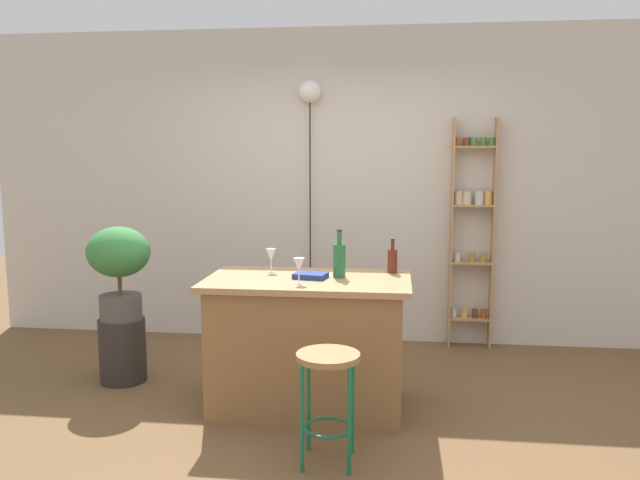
% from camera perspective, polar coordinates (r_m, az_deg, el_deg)
% --- Properties ---
extents(ground, '(12.00, 12.00, 0.00)m').
position_cam_1_polar(ground, '(4.17, -1.65, -16.26)').
color(ground, brown).
extents(back_wall, '(6.40, 0.10, 2.80)m').
position_cam_1_polar(back_wall, '(5.75, 1.18, 4.79)').
color(back_wall, beige).
rests_on(back_wall, ground).
extents(kitchen_counter, '(1.35, 0.78, 0.88)m').
position_cam_1_polar(kitchen_counter, '(4.29, -1.08, -9.20)').
color(kitchen_counter, olive).
rests_on(kitchen_counter, ground).
extents(bar_stool, '(0.35, 0.35, 0.62)m').
position_cam_1_polar(bar_stool, '(3.54, 0.73, -12.55)').
color(bar_stool, '#196642').
rests_on(bar_stool, ground).
extents(spice_shelf, '(0.37, 0.13, 2.01)m').
position_cam_1_polar(spice_shelf, '(5.66, 13.53, 1.12)').
color(spice_shelf, tan).
rests_on(spice_shelf, ground).
extents(plant_stool, '(0.34, 0.34, 0.48)m').
position_cam_1_polar(plant_stool, '(5.04, -17.34, -9.44)').
color(plant_stool, '#2D2823').
rests_on(plant_stool, ground).
extents(potted_plant, '(0.47, 0.42, 0.69)m').
position_cam_1_polar(potted_plant, '(4.89, -17.66, -1.95)').
color(potted_plant, '#514C47').
rests_on(potted_plant, plant_stool).
extents(bottle_vinegar, '(0.07, 0.07, 0.24)m').
position_cam_1_polar(bottle_vinegar, '(4.39, 6.54, -1.81)').
color(bottle_vinegar, '#5B2319').
rests_on(bottle_vinegar, kitchen_counter).
extents(bottle_wine_red, '(0.08, 0.08, 0.32)m').
position_cam_1_polar(bottle_wine_red, '(4.19, 1.75, -1.75)').
color(bottle_wine_red, '#236638').
rests_on(bottle_wine_red, kitchen_counter).
extents(wine_glass_left, '(0.07, 0.07, 0.16)m').
position_cam_1_polar(wine_glass_left, '(4.39, -4.43, -1.39)').
color(wine_glass_left, silver).
rests_on(wine_glass_left, kitchen_counter).
extents(wine_glass_center, '(0.07, 0.07, 0.16)m').
position_cam_1_polar(wine_glass_center, '(4.00, -1.91, -2.29)').
color(wine_glass_center, silver).
rests_on(wine_glass_center, kitchen_counter).
extents(cookbook, '(0.23, 0.19, 0.03)m').
position_cam_1_polar(cookbook, '(4.18, -0.86, -3.22)').
color(cookbook, navy).
rests_on(cookbook, kitchen_counter).
extents(pendant_globe_light, '(0.20, 0.20, 2.34)m').
position_cam_1_polar(pendant_globe_light, '(5.68, -0.91, 12.77)').
color(pendant_globe_light, black).
rests_on(pendant_globe_light, ground).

